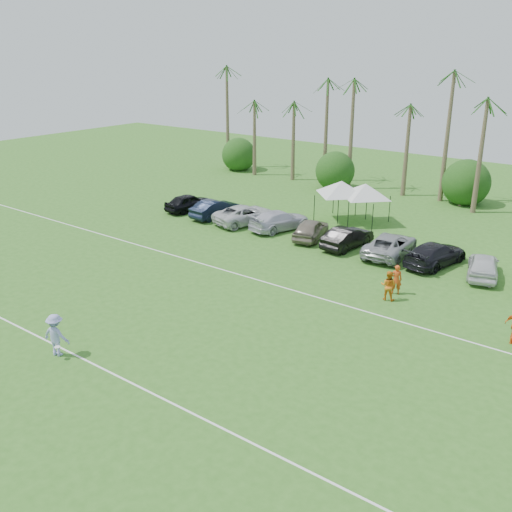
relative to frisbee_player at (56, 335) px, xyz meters
The scene contains 27 objects.
ground 1.86m from the frisbee_player, 92.25° to the right, with size 120.00×120.00×0.00m, color #32681F.
field_lines 6.51m from the frisbee_player, 90.55° to the left, with size 80.00×12.10×0.01m.
palm_tree_0 43.08m from the frisbee_player, 121.20° to the left, with size 2.40×2.40×8.90m.
palm_tree_1 40.90m from the frisbee_player, 115.09° to the left, with size 2.40×2.40×9.90m.
palm_tree_2 39.25m from the frisbee_player, 108.32° to the left, with size 2.40×2.40×10.90m.
palm_tree_3 38.40m from the frisbee_player, 102.48° to the left, with size 2.40×2.40×11.90m.
palm_tree_4 37.23m from the frisbee_player, 96.36° to the left, with size 2.40×2.40×8.90m.
palm_tree_5 37.17m from the frisbee_player, 90.10° to the left, with size 2.40×2.40×9.90m.
palm_tree_6 37.55m from the frisbee_player, 83.83° to the left, with size 2.40×2.40×10.90m.
palm_tree_7 38.37m from the frisbee_player, 77.71° to the left, with size 2.40×2.40×11.90m.
bush_tree_0 42.01m from the frisbee_player, 116.99° to the left, with size 4.00×4.00×4.00m.
bush_tree_1 37.93m from the frisbee_player, 99.20° to the left, with size 4.00×4.00×4.00m.
bush_tree_2 37.91m from the frisbee_player, 80.99° to the left, with size 4.00×4.00×4.00m.
sideline_player_a 18.09m from the frisbee_player, 59.06° to the left, with size 0.63×0.41×1.73m, color #CD4816.
sideline_player_b 17.22m from the frisbee_player, 57.37° to the left, with size 0.82×0.64×1.69m, color orange.
canopy_tent_left 26.32m from the frisbee_player, 90.50° to the left, with size 4.63×4.63×3.75m.
canopy_tent_right 26.91m from the frisbee_player, 86.69° to the left, with size 4.54×4.54×3.67m.
frisbee_player is the anchor object (origin of this frame).
parked_car_0 24.13m from the frisbee_player, 119.25° to the left, with size 1.73×4.31×1.47m, color black.
parked_car_1 22.67m from the frisbee_player, 112.74° to the left, with size 1.55×4.46×1.47m, color black.
parked_car_2 21.83m from the frisbee_player, 105.23° to the left, with size 2.44×5.28×1.47m, color silver.
parked_car_3 21.55m from the frisbee_player, 97.21° to the left, with size 2.06×5.06×1.47m, color silver.
parked_car_4 20.96m from the frisbee_player, 89.12° to the left, with size 1.73×4.31×1.47m, color gray.
parked_car_5 21.10m from the frisbee_player, 80.87° to the left, with size 1.55×4.46×1.47m, color black.
parked_car_6 22.07m from the frisbee_player, 73.21° to the left, with size 2.44×5.28×1.47m, color #9A9CA0.
parked_car_7 23.23m from the frisbee_player, 66.12° to the left, with size 2.06×5.06×1.47m, color black.
parked_car_8 24.44m from the frisbee_player, 59.42° to the left, with size 1.73×4.31×1.47m, color silver.
Camera 1 is at (20.84, -11.07, 13.14)m, focal length 40.00 mm.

